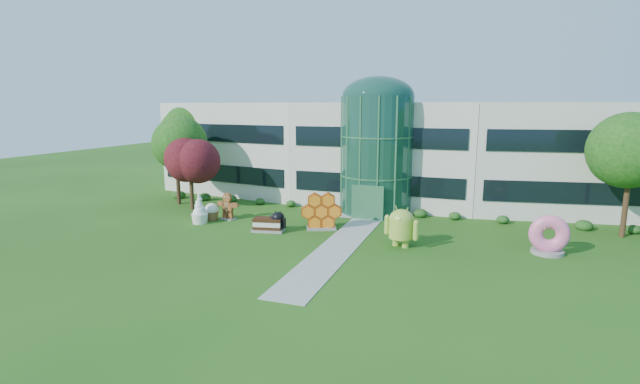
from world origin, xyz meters
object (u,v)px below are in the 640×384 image
(android_green, at_px, (401,225))
(donut, at_px, (549,234))
(gingerbread, at_px, (228,206))
(android_black, at_px, (278,220))

(android_green, relative_size, donut, 1.18)
(donut, xyz_separation_m, gingerbread, (-23.24, 1.12, -0.14))
(android_green, relative_size, gingerbread, 1.23)
(android_black, relative_size, donut, 0.70)
(android_green, bearing_deg, gingerbread, -169.19)
(donut, relative_size, gingerbread, 1.04)
(android_black, distance_m, gingerbread, 5.72)
(android_black, bearing_deg, android_green, 13.65)
(android_green, height_order, donut, android_green)
(android_green, distance_m, android_black, 9.09)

